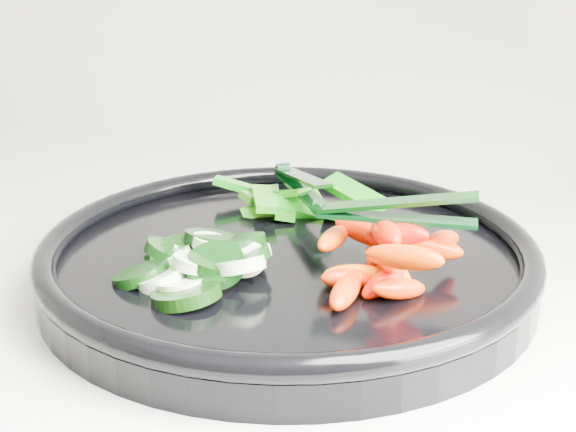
% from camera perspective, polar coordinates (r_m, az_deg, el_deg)
% --- Properties ---
extents(veggie_tray, '(0.43, 0.43, 0.04)m').
position_cam_1_polar(veggie_tray, '(0.61, 0.00, -3.07)').
color(veggie_tray, black).
rests_on(veggie_tray, counter).
extents(cucumber_pile, '(0.12, 0.14, 0.04)m').
position_cam_1_polar(cucumber_pile, '(0.58, -6.23, -3.14)').
color(cucumber_pile, black).
rests_on(cucumber_pile, veggie_tray).
extents(carrot_pile, '(0.10, 0.15, 0.06)m').
position_cam_1_polar(carrot_pile, '(0.56, 6.89, -2.71)').
color(carrot_pile, '#FF1D00').
rests_on(carrot_pile, veggie_tray).
extents(pepper_pile, '(0.16, 0.10, 0.04)m').
position_cam_1_polar(pepper_pile, '(0.69, 0.44, 1.00)').
color(pepper_pile, '#0D750B').
rests_on(pepper_pile, veggie_tray).
extents(tong_carrot, '(0.11, 0.04, 0.02)m').
position_cam_1_polar(tong_carrot, '(0.55, 7.34, 0.42)').
color(tong_carrot, black).
rests_on(tong_carrot, carrot_pile).
extents(tong_pepper, '(0.08, 0.10, 0.02)m').
position_cam_1_polar(tong_pepper, '(0.69, 0.89, 2.39)').
color(tong_pepper, black).
rests_on(tong_pepper, pepper_pile).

